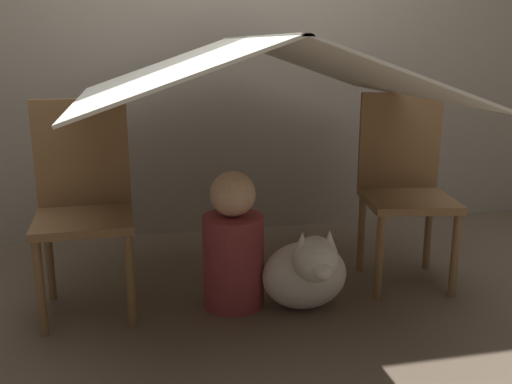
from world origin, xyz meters
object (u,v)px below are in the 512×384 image
Objects in this scene: dog at (307,271)px; person_front at (233,248)px; chair_left at (84,198)px; chair_right at (404,181)px.

person_front is at bearing 156.96° from dog.
person_front is at bearing -13.92° from chair_left.
person_front is at bearing -161.76° from chair_right.
chair_right is 2.26× the size of dog.
chair_left reaches higher than dog.
chair_right is 0.71m from dog.
chair_left is 2.26× the size of dog.
chair_left and chair_right have the same top height.
person_front is 1.52× the size of dog.
person_front is (-0.88, -0.14, -0.23)m from chair_right.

